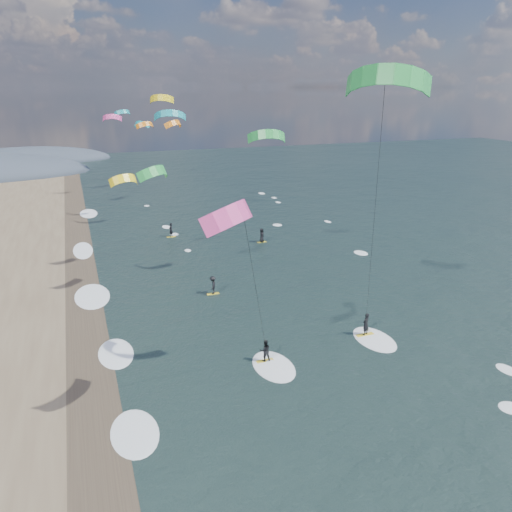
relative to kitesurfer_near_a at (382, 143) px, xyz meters
name	(u,v)px	position (x,y,z in m)	size (l,w,h in m)	color
ground	(359,462)	(-4.23, -6.45, -14.60)	(260.00, 260.00, 0.00)	black
wet_sand_strip	(93,399)	(-16.23, 3.55, -14.59)	(3.00, 240.00, 0.00)	#382D23
kitesurfer_near_a	(382,143)	(0.00, 0.00, 0.00)	(7.82, 9.36, 18.96)	gold
kitesurfer_near_b	(254,272)	(-7.42, -0.17, -6.43)	(6.86, 9.02, 13.13)	gold
far_kitesurfers	(220,254)	(-2.25, 24.57, -13.74)	(10.78, 20.03, 1.78)	gold
bg_kite_field	(153,123)	(-4.46, 49.89, -1.87)	(14.98, 72.01, 8.15)	green
shoreline_surf	(108,357)	(-15.03, 8.30, -14.60)	(2.40, 79.40, 0.11)	white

